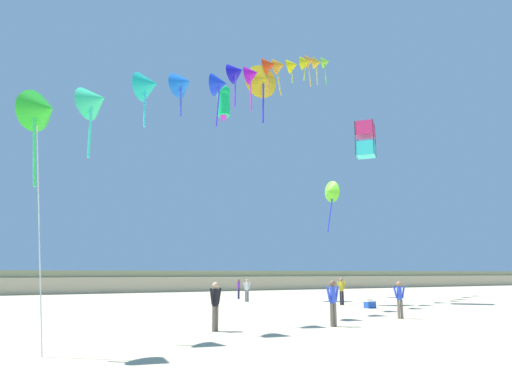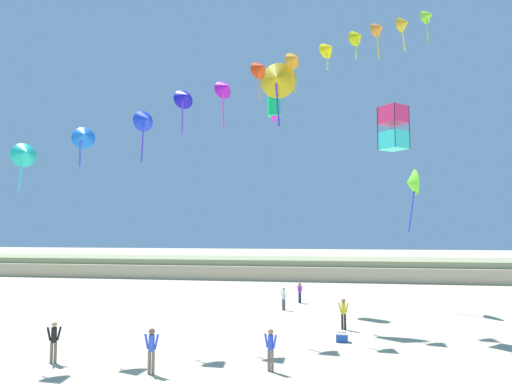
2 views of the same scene
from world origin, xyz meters
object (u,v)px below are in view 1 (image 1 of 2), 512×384
person_near_left (215,303)px  beach_cooler (370,304)px  person_near_right (342,289)px  person_mid_center (247,289)px  large_kite_outer_drift (223,102)px  person_far_right (399,297)px  large_kite_mid_trail (263,80)px  large_kite_high_solo (329,192)px  person_far_left (333,300)px  person_far_center (239,287)px  large_kite_low_lead (365,140)px

person_near_left → beach_cooler: size_ratio=2.87×
person_near_right → person_near_left: bearing=-144.9°
person_mid_center → large_kite_outer_drift: (-0.91, 2.41, 14.14)m
person_far_right → large_kite_mid_trail: bearing=94.8°
large_kite_high_solo → person_near_right: bearing=-123.0°
person_far_right → large_kite_outer_drift: size_ratio=0.54×
person_far_left → beach_cooler: size_ratio=2.92×
person_far_center → large_kite_low_lead: large_kite_low_lead is taller
large_kite_mid_trail → person_far_center: bearing=80.8°
person_near_left → person_far_left: (4.44, -0.70, 0.02)m
person_far_left → large_kite_low_lead: bearing=43.0°
large_kite_mid_trail → large_kite_high_solo: 11.97m
large_kite_outer_drift → beach_cooler: (4.55, -10.68, -14.80)m
person_near_right → beach_cooler: (-0.17, -2.74, -0.75)m
person_mid_center → large_kite_mid_trail: size_ratio=0.36×
person_far_center → large_kite_high_solo: bearing=-7.1°
person_far_center → large_kite_high_solo: 11.21m
person_near_left → person_mid_center: size_ratio=1.09×
person_mid_center → person_far_left: (-3.51, -14.48, 0.10)m
person_near_left → beach_cooler: bearing=25.4°
person_near_right → large_kite_high_solo: size_ratio=0.38×
large_kite_low_lead → large_kite_mid_trail: size_ratio=0.58×
person_far_center → beach_cooler: person_far_center is taller
person_mid_center → large_kite_low_lead: large_kite_low_lead is taller
person_near_left → large_kite_mid_trail: 19.67m
person_mid_center → person_far_right: (0.85, -13.44, 0.04)m
large_kite_low_lead → large_kite_mid_trail: large_kite_mid_trail is taller
large_kite_mid_trail → beach_cooler: bearing=-57.0°
person_mid_center → large_kite_high_solo: (8.85, 2.23, 7.81)m
large_kite_outer_drift → beach_cooler: size_ratio=5.14×
person_near_right → person_far_left: size_ratio=0.99×
person_near_right → person_far_center: (-2.93, 8.75, -0.10)m
large_kite_outer_drift → large_kite_high_solo: bearing=-1.0°
person_near_right → person_far_left: 11.56m
person_far_right → large_kite_mid_trail: size_ratio=0.37×
person_far_right → large_kite_low_lead: large_kite_low_lead is taller
person_far_left → large_kite_outer_drift: (2.60, 16.89, 14.04)m
person_near_right → large_kite_low_lead: bearing=11.5°
person_mid_center → large_kite_low_lead: bearing=-36.1°
person_mid_center → person_far_left: 14.90m
person_mid_center → beach_cooler: (3.64, -8.27, -0.66)m
person_mid_center → large_kite_low_lead: 13.20m
person_far_center → large_kite_mid_trail: (-0.94, -5.79, 14.22)m
person_far_center → large_kite_mid_trail: bearing=-99.2°
person_near_left → beach_cooler: person_near_left is taller
person_far_left → large_kite_high_solo: (12.35, 16.71, 7.71)m
person_far_center → large_kite_low_lead: bearing=-54.2°
large_kite_high_solo → large_kite_mid_trail: bearing=-151.7°
person_near_right → beach_cooler: 2.85m
large_kite_high_solo → person_far_right: bearing=-117.0°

